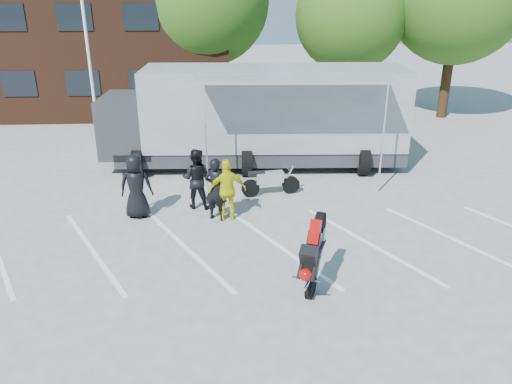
{
  "coord_description": "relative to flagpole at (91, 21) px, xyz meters",
  "views": [
    {
      "loc": [
        -1.01,
        -10.48,
        6.28
      ],
      "look_at": [
        -0.36,
        1.58,
        1.3
      ],
      "focal_mm": 35.0,
      "sensor_mm": 36.0,
      "label": 1
    }
  ],
  "objects": [
    {
      "name": "spectator_leather_a",
      "position": [
        2.49,
        -6.96,
        -4.1
      ],
      "size": [
        0.94,
        0.62,
        1.92
      ],
      "primitive_type": "imported",
      "rotation": [
        0.0,
        0.0,
        3.16
      ],
      "color": "black",
      "rests_on": "ground"
    },
    {
      "name": "parking_bay_lines",
      "position": [
        6.24,
        -9.0,
        -5.05
      ],
      "size": [
        18.09,
        13.33,
        0.01
      ],
      "primitive_type": "cube",
      "rotation": [
        0.0,
        0.0,
        0.52
      ],
      "color": "white",
      "rests_on": "ground"
    },
    {
      "name": "office_building",
      "position": [
        -3.76,
        8.0,
        -1.55
      ],
      "size": [
        18.0,
        8.0,
        7.0
      ],
      "primitive_type": "cube",
      "color": "#432315",
      "rests_on": "ground"
    },
    {
      "name": "spectator_hivis",
      "position": [
        5.13,
        -7.3,
        -4.14
      ],
      "size": [
        1.12,
        0.56,
        1.83
      ],
      "primitive_type": "imported",
      "rotation": [
        0.0,
        0.0,
        3.25
      ],
      "color": "#DADB0B",
      "rests_on": "ground"
    },
    {
      "name": "flagpole",
      "position": [
        0.0,
        0.0,
        0.0
      ],
      "size": [
        1.61,
        0.12,
        8.0
      ],
      "color": "white",
      "rests_on": "ground"
    },
    {
      "name": "transporter_truck",
      "position": [
        6.37,
        -2.6,
        -5.05
      ],
      "size": [
        11.62,
        5.91,
        3.64
      ],
      "primitive_type": null,
      "rotation": [
        0.0,
        0.0,
        -0.03
      ],
      "color": "#999CA2",
      "rests_on": "ground"
    },
    {
      "name": "spectator_leather_c",
      "position": [
        4.19,
        -6.37,
        -4.12
      ],
      "size": [
        1.02,
        0.86,
        1.86
      ],
      "primitive_type": "imported",
      "rotation": [
        0.0,
        0.0,
        2.95
      ],
      "color": "black",
      "rests_on": "ground"
    },
    {
      "name": "tree_left",
      "position": [
        4.24,
        6.0,
        0.51
      ],
      "size": [
        6.12,
        6.12,
        8.64
      ],
      "color": "#382314",
      "rests_on": "ground"
    },
    {
      "name": "parked_motorcycle",
      "position": [
        6.52,
        -5.54,
        -5.05
      ],
      "size": [
        2.05,
        0.99,
        1.03
      ],
      "primitive_type": null,
      "rotation": [
        0.0,
        0.0,
        1.75
      ],
      "color": "#BBBBC0",
      "rests_on": "ground"
    },
    {
      "name": "stunt_bike_rider",
      "position": [
        7.15,
        -10.75,
        -5.05
      ],
      "size": [
        1.33,
        1.8,
        1.92
      ],
      "primitive_type": null,
      "rotation": [
        0.0,
        0.0,
        -0.39
      ],
      "color": "black",
      "rests_on": "ground"
    },
    {
      "name": "spectator_leather_b",
      "position": [
        4.8,
        -7.26,
        -4.12
      ],
      "size": [
        0.8,
        0.68,
        1.87
      ],
      "primitive_type": "imported",
      "rotation": [
        0.0,
        0.0,
        2.73
      ],
      "color": "black",
      "rests_on": "ground"
    },
    {
      "name": "ground",
      "position": [
        6.24,
        -10.0,
        -5.05
      ],
      "size": [
        100.0,
        100.0,
        0.0
      ],
      "primitive_type": "plane",
      "color": "#A3A39E",
      "rests_on": "ground"
    },
    {
      "name": "tree_mid",
      "position": [
        11.24,
        5.0,
        -0.11
      ],
      "size": [
        5.44,
        5.44,
        7.68
      ],
      "color": "#382314",
      "rests_on": "ground"
    }
  ]
}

